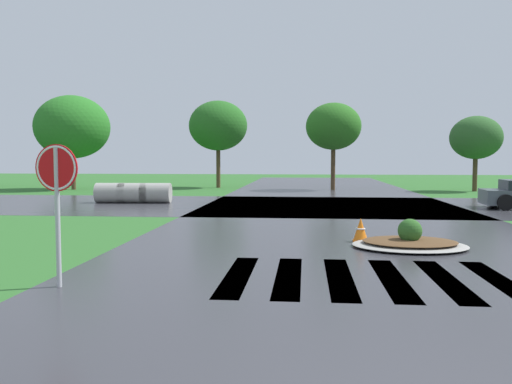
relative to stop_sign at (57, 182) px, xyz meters
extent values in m
cube|color=#35353A|center=(5.04, 5.82, -1.72)|extent=(10.94, 80.00, 0.01)
cube|color=#35353A|center=(5.04, 14.79, -1.72)|extent=(90.00, 9.84, 0.01)
cube|color=white|center=(2.79, 1.10, -1.72)|extent=(0.45, 3.27, 0.01)
cube|color=white|center=(3.69, 1.10, -1.72)|extent=(0.45, 3.27, 0.01)
cube|color=white|center=(4.59, 1.10, -1.72)|extent=(0.45, 3.27, 0.01)
cube|color=white|center=(5.49, 1.10, -1.72)|extent=(0.45, 3.27, 0.01)
cube|color=white|center=(6.39, 1.10, -1.72)|extent=(0.45, 3.27, 0.01)
cube|color=white|center=(7.29, 1.10, -1.72)|extent=(0.45, 3.27, 0.01)
cylinder|color=#B2B5BA|center=(0.00, 0.00, -0.59)|extent=(0.08, 0.08, 2.27)
cylinder|color=red|center=(0.00, 0.00, 0.23)|extent=(0.76, 0.13, 0.76)
torus|color=white|center=(0.00, 0.00, 0.23)|extent=(0.73, 0.15, 0.73)
ellipsoid|color=#9E9B93|center=(6.42, 4.32, -1.66)|extent=(2.66, 2.10, 0.12)
ellipsoid|color=brown|center=(6.42, 4.32, -1.57)|extent=(2.18, 1.72, 0.10)
sphere|color=#2D6023|center=(6.42, 4.32, -1.32)|extent=(0.56, 0.56, 0.56)
cylinder|color=black|center=(12.08, 15.24, -1.40)|extent=(0.66, 0.28, 0.64)
cylinder|color=black|center=(11.91, 13.42, -1.40)|extent=(0.66, 0.28, 0.64)
cylinder|color=#9E9B93|center=(-4.96, 15.32, -1.26)|extent=(1.42, 1.00, 0.92)
cylinder|color=#9E9B93|center=(-3.93, 15.38, -1.26)|extent=(1.42, 1.00, 0.92)
cylinder|color=#9E9B93|center=(-2.89, 15.44, -1.26)|extent=(1.42, 1.00, 0.92)
cone|color=orange|center=(5.37, 5.08, -1.42)|extent=(0.39, 0.39, 0.60)
torus|color=white|center=(5.37, 5.08, -1.39)|extent=(0.24, 0.24, 0.04)
cube|color=orange|center=(5.37, 5.08, -1.70)|extent=(0.36, 0.36, 0.03)
cylinder|color=#4C3823|center=(-11.05, 24.66, -0.53)|extent=(0.28, 0.28, 2.39)
ellipsoid|color=#287223|center=(-11.05, 24.66, 2.34)|extent=(4.78, 4.78, 4.06)
cylinder|color=#4C3823|center=(-2.00, 27.58, -0.29)|extent=(0.28, 0.28, 2.86)
ellipsoid|color=#266420|center=(-2.00, 27.58, 2.54)|extent=(4.00, 4.00, 3.40)
cylinder|color=#4C3823|center=(5.75, 25.77, -0.30)|extent=(0.28, 0.28, 2.84)
ellipsoid|color=#2A681F|center=(5.75, 25.77, 2.35)|extent=(3.52, 3.52, 2.99)
cylinder|color=#4C3823|center=(14.41, 25.29, -0.61)|extent=(0.28, 0.28, 2.22)
ellipsoid|color=#2D5D28|center=(14.41, 25.29, 1.59)|extent=(3.12, 3.12, 2.65)
camera|label=1|loc=(3.98, -8.05, 0.40)|focal=36.69mm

